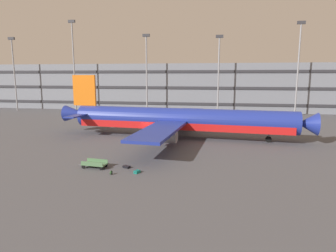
% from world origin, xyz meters
% --- Properties ---
extents(ground_plane, '(600.00, 600.00, 0.00)m').
position_xyz_m(ground_plane, '(0.00, 0.00, 0.00)').
color(ground_plane, '#4C4C51').
extents(terminal_structure, '(155.07, 19.60, 12.95)m').
position_xyz_m(terminal_structure, '(0.00, 45.30, 6.47)').
color(terminal_structure, slate).
rests_on(terminal_structure, ground_plane).
extents(airliner, '(40.34, 32.81, 9.82)m').
position_xyz_m(airliner, '(4.47, 1.51, 2.82)').
color(airliner, navy).
rests_on(airliner, ground_plane).
extents(light_mast_far_left, '(1.80, 0.50, 19.98)m').
position_xyz_m(light_mast_far_left, '(-45.21, 30.28, 11.65)').
color(light_mast_far_left, gray).
rests_on(light_mast_far_left, ground_plane).
extents(light_mast_left, '(1.80, 0.50, 23.91)m').
position_xyz_m(light_mast_left, '(-27.42, 30.28, 13.68)').
color(light_mast_left, gray).
rests_on(light_mast_left, ground_plane).
extents(light_mast_center_left, '(1.80, 0.50, 19.98)m').
position_xyz_m(light_mast_center_left, '(-7.63, 30.28, 11.65)').
color(light_mast_center_left, gray).
rests_on(light_mast_center_left, ground_plane).
extents(light_mast_center_right, '(1.80, 0.50, 19.36)m').
position_xyz_m(light_mast_center_right, '(10.50, 30.28, 11.33)').
color(light_mast_center_right, gray).
rests_on(light_mast_center_right, ground_plane).
extents(light_mast_right, '(1.80, 0.50, 22.03)m').
position_xyz_m(light_mast_right, '(28.85, 30.28, 12.71)').
color(light_mast_right, gray).
rests_on(light_mast_right, ground_plane).
extents(suitcase_small, '(0.91, 0.76, 0.24)m').
position_xyz_m(suitcase_small, '(1.03, -14.87, 0.12)').
color(suitcase_small, black).
rests_on(suitcase_small, ground_plane).
extents(suitcase_orange, '(0.64, 0.74, 0.28)m').
position_xyz_m(suitcase_orange, '(2.60, -16.32, 0.14)').
color(suitcase_orange, '#147266').
rests_on(suitcase_orange, ground_plane).
extents(backpack_scuffed, '(0.26, 0.35, 0.47)m').
position_xyz_m(backpack_scuffed, '(0.17, -17.22, 0.20)').
color(backpack_scuffed, '#264C26').
rests_on(backpack_scuffed, ground_plane).
extents(baggage_cart, '(3.35, 1.54, 0.82)m').
position_xyz_m(baggage_cart, '(-2.35, -15.39, 0.43)').
color(baggage_cart, '#4C724C').
rests_on(baggage_cart, ground_plane).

